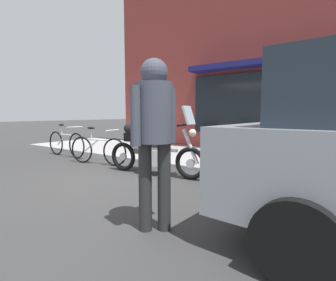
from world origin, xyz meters
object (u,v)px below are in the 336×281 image
at_px(touring_motorcycle, 150,145).
at_px(sandwich_board_sign, 155,138).
at_px(parked_bicycle, 97,150).
at_px(second_bicycle_by_cafe, 66,143).
at_px(pedestrian_walking, 154,124).

height_order(touring_motorcycle, sandwich_board_sign, touring_motorcycle).
relative_size(parked_bicycle, sandwich_board_sign, 1.94).
relative_size(touring_motorcycle, second_bicycle_by_cafe, 1.24).
distance_m(touring_motorcycle, parked_bicycle, 1.69).
bearing_deg(touring_motorcycle, pedestrian_walking, -49.31).
bearing_deg(pedestrian_walking, touring_motorcycle, 130.69).
relative_size(touring_motorcycle, pedestrian_walking, 1.23).
height_order(pedestrian_walking, sandwich_board_sign, pedestrian_walking).
bearing_deg(sandwich_board_sign, pedestrian_walking, -51.71).
height_order(pedestrian_walking, second_bicycle_by_cafe, pedestrian_walking).
bearing_deg(parked_bicycle, pedestrian_walking, -30.29).
bearing_deg(sandwich_board_sign, touring_motorcycle, -54.55).
distance_m(sandwich_board_sign, second_bicycle_by_cafe, 2.61).
distance_m(pedestrian_walking, second_bicycle_by_cafe, 5.53).
bearing_deg(second_bicycle_by_cafe, parked_bicycle, -7.56).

